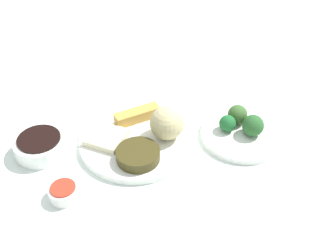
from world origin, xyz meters
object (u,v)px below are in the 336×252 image
soy_sauce_bowl (41,146)px  broccoli_plate (242,134)px  sauce_ramekin_sweet_and_sour (64,193)px  main_plate (137,141)px

soy_sauce_bowl → broccoli_plate: bearing=112.4°
sauce_ramekin_sweet_and_sour → soy_sauce_bowl: bearing=-134.3°
soy_sauce_bowl → sauce_ramekin_sweet_and_sour: 0.15m
main_plate → sauce_ramekin_sweet_and_sour: bearing=-24.3°
main_plate → sauce_ramekin_sweet_and_sour: sauce_ramekin_sweet_and_sour is taller
main_plate → soy_sauce_bowl: size_ratio=2.28×
broccoli_plate → sauce_ramekin_sweet_and_sour: (0.28, -0.32, 0.01)m
main_plate → sauce_ramekin_sweet_and_sour: size_ratio=4.31×
broccoli_plate → soy_sauce_bowl: bearing=-67.6°
broccoli_plate → sauce_ramekin_sweet_and_sour: sauce_ramekin_sweet_and_sour is taller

